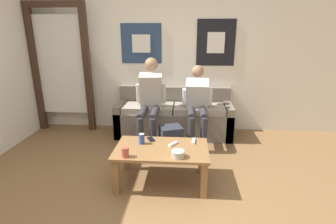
# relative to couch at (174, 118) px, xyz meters

# --- Properties ---
(ground_plane) EXTENTS (18.00, 18.00, 0.00)m
(ground_plane) POSITION_rel_couch_xyz_m (-0.19, -2.11, -0.29)
(ground_plane) COLOR brown
(wall_back) EXTENTS (10.00, 0.07, 2.55)m
(wall_back) POSITION_rel_couch_xyz_m (-0.19, 0.34, 0.99)
(wall_back) COLOR silver
(wall_back) RESTS_ON ground_plane
(door_frame) EXTENTS (1.00, 0.10, 2.15)m
(door_frame) POSITION_rel_couch_xyz_m (-1.91, 0.12, 0.91)
(door_frame) COLOR #382319
(door_frame) RESTS_ON ground_plane
(couch) EXTENTS (1.90, 0.65, 0.77)m
(couch) POSITION_rel_couch_xyz_m (0.00, 0.00, 0.00)
(couch) COLOR #70665B
(couch) RESTS_ON ground_plane
(coffee_table) EXTENTS (1.05, 0.64, 0.44)m
(coffee_table) POSITION_rel_couch_xyz_m (-0.06, -1.49, 0.07)
(coffee_table) COLOR olive
(coffee_table) RESTS_ON ground_plane
(person_seated_adult) EXTENTS (0.47, 0.93, 1.30)m
(person_seated_adult) POSITION_rel_couch_xyz_m (-0.35, -0.34, 0.42)
(person_seated_adult) COLOR #2D2D33
(person_seated_adult) RESTS_ON ground_plane
(person_seated_teen) EXTENTS (0.47, 0.96, 1.18)m
(person_seated_teen) POSITION_rel_couch_xyz_m (0.37, -0.29, 0.37)
(person_seated_teen) COLOR #2D2D33
(person_seated_teen) RESTS_ON ground_plane
(backpack) EXTENTS (0.36, 0.36, 0.42)m
(backpack) POSITION_rel_couch_xyz_m (0.00, -0.77, -0.09)
(backpack) COLOR #282D38
(backpack) RESTS_ON ground_plane
(ceramic_bowl) EXTENTS (0.15, 0.15, 0.07)m
(ceramic_bowl) POSITION_rel_couch_xyz_m (0.13, -1.70, 0.19)
(ceramic_bowl) COLOR #B7B2A8
(ceramic_bowl) RESTS_ON coffee_table
(pillar_candle) EXTENTS (0.08, 0.08, 0.12)m
(pillar_candle) POSITION_rel_couch_xyz_m (-0.42, -1.73, 0.20)
(pillar_candle) COLOR #B24C42
(pillar_candle) RESTS_ON coffee_table
(drink_can_blue) EXTENTS (0.07, 0.07, 0.12)m
(drink_can_blue) POSITION_rel_couch_xyz_m (-0.30, -1.39, 0.21)
(drink_can_blue) COLOR #28479E
(drink_can_blue) RESTS_ON coffee_table
(game_controller_near_left) EXTENTS (0.05, 0.15, 0.03)m
(game_controller_near_left) POSITION_rel_couch_xyz_m (0.30, -1.29, 0.16)
(game_controller_near_left) COLOR white
(game_controller_near_left) RESTS_ON coffee_table
(game_controller_near_right) EXTENTS (0.11, 0.14, 0.03)m
(game_controller_near_right) POSITION_rel_couch_xyz_m (0.07, -1.40, 0.16)
(game_controller_near_right) COLOR white
(game_controller_near_right) RESTS_ON coffee_table
(cell_phone) EXTENTS (0.12, 0.15, 0.01)m
(cell_phone) POSITION_rel_couch_xyz_m (-0.21, -1.26, 0.15)
(cell_phone) COLOR black
(cell_phone) RESTS_ON coffee_table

